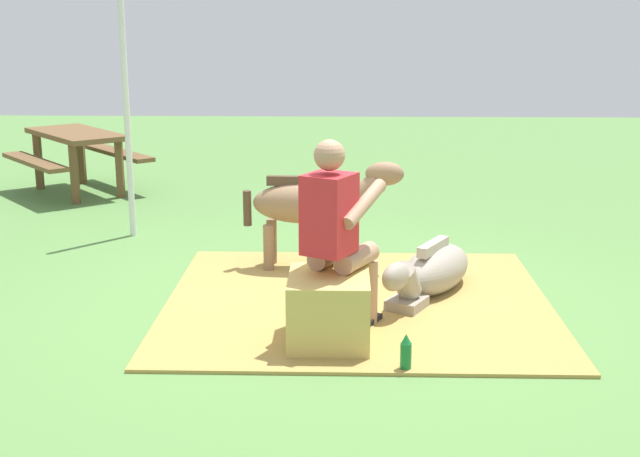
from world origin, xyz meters
name	(u,v)px	position (x,y,z in m)	size (l,w,h in m)	color
ground_plane	(334,303)	(0.00, 0.00, 0.00)	(24.00, 24.00, 0.00)	#568442
hay_patch	(358,302)	(-0.01, -0.18, 0.01)	(2.64, 2.87, 0.02)	#AD8C47
hay_bale	(329,310)	(-0.82, 0.02, 0.24)	(0.61, 0.53, 0.47)	tan
person_seated	(338,229)	(-0.67, -0.03, 0.75)	(0.72, 0.60, 1.35)	tan
pony_standing	(313,204)	(0.86, 0.19, 0.57)	(0.36, 1.35, 0.94)	#8C6B4C
pony_lying	(431,271)	(0.22, -0.75, 0.19)	(1.30, 0.89, 0.42)	gray
soda_bottle	(406,354)	(-1.25, -0.45, 0.12)	(0.07, 0.07, 0.25)	#197233
tent_pole_right	(126,109)	(1.96, 2.00, 1.24)	(0.06, 0.06, 2.49)	silver
picnic_bench	(77,146)	(3.97, 3.15, 0.58)	(1.98, 1.96, 0.75)	brown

